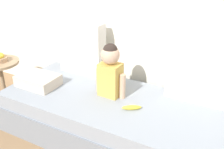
# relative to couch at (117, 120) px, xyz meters

# --- Properties ---
(ground_plane) EXTENTS (12.00, 12.00, 0.00)m
(ground_plane) POSITION_rel_couch_xyz_m (0.00, 0.00, -0.21)
(ground_plane) COLOR #93704C
(couch) EXTENTS (2.23, 0.92, 0.42)m
(couch) POSITION_rel_couch_xyz_m (0.00, 0.00, 0.00)
(couch) COLOR gray
(couch) RESTS_ON ground
(throw_pillow_left) EXTENTS (0.50, 0.16, 0.57)m
(throw_pillow_left) POSITION_rel_couch_xyz_m (-0.61, 0.36, 0.50)
(throw_pillow_left) COLOR silver
(throw_pillow_left) RESTS_ON couch
(throw_pillow_right) EXTENTS (0.53, 0.16, 0.50)m
(throw_pillow_right) POSITION_rel_couch_xyz_m (0.61, 0.36, 0.47)
(throw_pillow_right) COLOR silver
(throw_pillow_right) RESTS_ON couch
(toddler) EXTENTS (0.31, 0.17, 0.51)m
(toddler) POSITION_rel_couch_xyz_m (-0.11, 0.07, 0.47)
(toddler) COLOR gold
(toddler) RESTS_ON couch
(banana) EXTENTS (0.17, 0.13, 0.04)m
(banana) POSITION_rel_couch_xyz_m (0.18, -0.07, 0.23)
(banana) COLOR yellow
(banana) RESTS_ON couch
(folded_blanket) EXTENTS (0.40, 0.28, 0.11)m
(folded_blanket) POSITION_rel_couch_xyz_m (-0.83, -0.12, 0.27)
(folded_blanket) COLOR beige
(folded_blanket) RESTS_ON couch
(side_table) EXTENTS (0.43, 0.43, 0.51)m
(side_table) POSITION_rel_couch_xyz_m (-1.51, -0.01, 0.19)
(side_table) COLOR tan
(side_table) RESTS_ON ground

